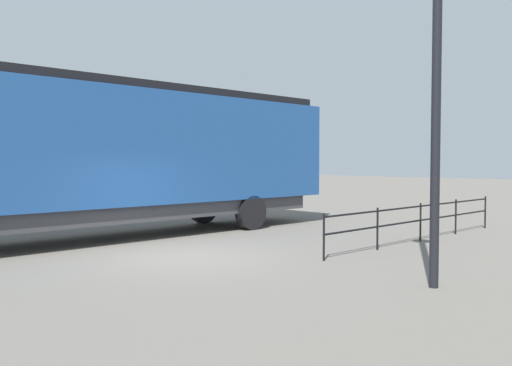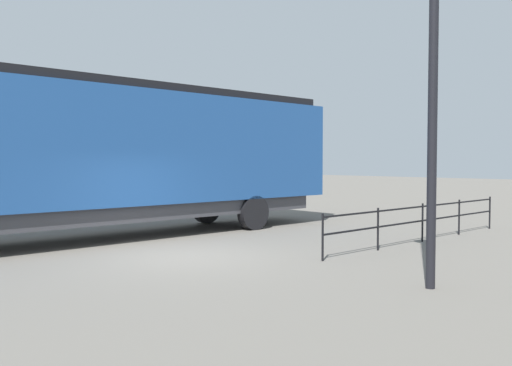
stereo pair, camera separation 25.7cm
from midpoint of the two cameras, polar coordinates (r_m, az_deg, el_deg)
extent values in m
plane|color=#666059|center=(12.30, -8.41, -7.91)|extent=(120.00, 120.00, 0.00)
cube|color=navy|center=(14.74, -21.14, 3.70)|extent=(2.81, 17.82, 3.15)
cube|color=black|center=(19.04, 0.95, 2.09)|extent=(2.70, 2.38, 2.20)
cube|color=black|center=(14.88, -21.24, 10.24)|extent=(2.53, 17.10, 0.24)
cube|color=#38383D|center=(14.80, -21.04, -3.28)|extent=(2.53, 16.39, 0.45)
cylinder|color=black|center=(18.75, -6.17, -2.68)|extent=(0.30, 1.10, 1.10)
cylinder|color=black|center=(16.82, -1.00, -3.24)|extent=(0.30, 1.10, 1.10)
cylinder|color=black|center=(9.57, 18.28, 10.03)|extent=(0.16, 0.16, 6.97)
cube|color=black|center=(14.99, 17.01, -2.42)|extent=(0.04, 8.29, 0.04)
cube|color=black|center=(15.03, 16.99, -3.90)|extent=(0.04, 8.29, 0.04)
cylinder|color=black|center=(11.65, 6.76, -5.87)|extent=(0.05, 0.05, 1.05)
cylinder|color=black|center=(13.29, 12.53, -4.89)|extent=(0.05, 0.05, 1.05)
cylinder|color=black|center=(15.04, 16.99, -4.10)|extent=(0.05, 0.05, 1.05)
cylinder|color=black|center=(16.86, 20.49, -3.46)|extent=(0.05, 0.05, 1.05)
cylinder|color=black|center=(18.73, 23.30, -2.94)|extent=(0.05, 0.05, 1.05)
camera|label=1|loc=(0.13, -90.57, -0.02)|focal=36.79mm
camera|label=2|loc=(0.13, 89.43, 0.02)|focal=36.79mm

